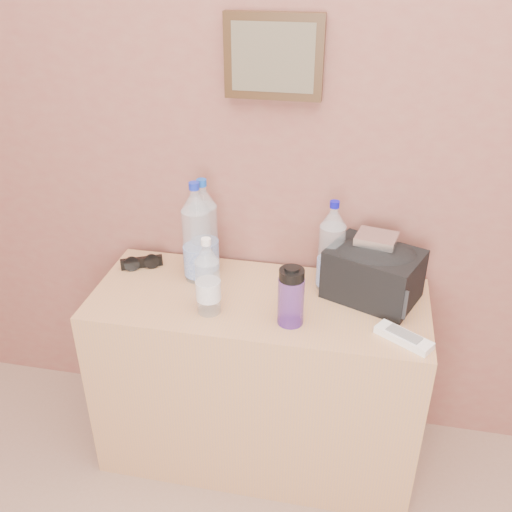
{
  "coord_description": "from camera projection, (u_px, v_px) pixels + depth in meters",
  "views": [
    {
      "loc": [
        0.09,
        0.23,
        1.72
      ],
      "look_at": [
        -0.21,
        1.71,
        0.86
      ],
      "focal_mm": 40.0,
      "sensor_mm": 36.0,
      "label": 1
    }
  ],
  "objects": [
    {
      "name": "pet_small",
      "position": [
        208.0,
        281.0,
        1.74
      ],
      "size": [
        0.07,
        0.07,
        0.26
      ],
      "rotation": [
        0.0,
        0.0,
        0.02
      ],
      "color": "silver",
      "rests_on": "dresser"
    },
    {
      "name": "ac_remote",
      "position": [
        404.0,
        338.0,
        1.66
      ],
      "size": [
        0.17,
        0.14,
        0.02
      ],
      "primitive_type": "cube",
      "rotation": [
        0.0,
        0.0,
        -0.57
      ],
      "color": "silver",
      "rests_on": "dresser"
    },
    {
      "name": "pet_large_c",
      "position": [
        331.0,
        251.0,
        1.85
      ],
      "size": [
        0.09,
        0.09,
        0.31
      ],
      "rotation": [
        0.0,
        0.0,
        -0.41
      ],
      "color": "silver",
      "rests_on": "dresser"
    },
    {
      "name": "nalgene_bottle",
      "position": [
        291.0,
        296.0,
        1.69
      ],
      "size": [
        0.08,
        0.08,
        0.19
      ],
      "rotation": [
        0.0,
        0.0,
        -0.08
      ],
      "color": "#4D258F",
      "rests_on": "dresser"
    },
    {
      "name": "picture_frame",
      "position": [
        274.0,
        57.0,
        1.7
      ],
      "size": [
        0.3,
        0.03,
        0.25
      ],
      "primitive_type": null,
      "color": "#382311",
      "rests_on": "room_shell"
    },
    {
      "name": "pet_large_a",
      "position": [
        197.0,
        237.0,
        1.89
      ],
      "size": [
        0.1,
        0.1,
        0.35
      ],
      "rotation": [
        0.0,
        0.0,
        -0.21
      ],
      "color": "white",
      "rests_on": "dresser"
    },
    {
      "name": "pet_large_b",
      "position": [
        204.0,
        232.0,
        1.93
      ],
      "size": [
        0.09,
        0.09,
        0.34
      ],
      "rotation": [
        0.0,
        0.0,
        0.29
      ],
      "color": "silver",
      "rests_on": "dresser"
    },
    {
      "name": "sunglasses",
      "position": [
        142.0,
        262.0,
        2.02
      ],
      "size": [
        0.16,
        0.11,
        0.04
      ],
      "primitive_type": null,
      "rotation": [
        0.0,
        0.0,
        0.46
      ],
      "color": "black",
      "rests_on": "dresser"
    },
    {
      "name": "dresser",
      "position": [
        258.0,
        378.0,
        2.03
      ],
      "size": [
        1.1,
        0.46,
        0.68
      ],
      "primitive_type": "cube",
      "color": "#9C7F4A",
      "rests_on": "ground"
    },
    {
      "name": "foil_packet",
      "position": [
        376.0,
        239.0,
        1.78
      ],
      "size": [
        0.14,
        0.13,
        0.03
      ],
      "primitive_type": "cube",
      "rotation": [
        0.0,
        0.0,
        -0.2
      ],
      "color": "silver",
      "rests_on": "toiletry_bag"
    },
    {
      "name": "toiletry_bag",
      "position": [
        374.0,
        271.0,
        1.82
      ],
      "size": [
        0.34,
        0.29,
        0.19
      ],
      "primitive_type": null,
      "rotation": [
        0.0,
        0.0,
        -0.39
      ],
      "color": "black",
      "rests_on": "dresser"
    }
  ]
}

